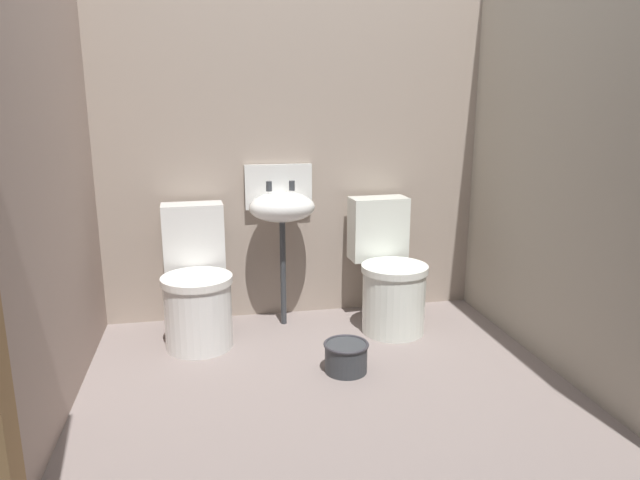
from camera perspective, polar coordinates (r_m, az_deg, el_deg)
ground_plane at (r=2.91m, az=1.11°, el=-15.67°), size 2.81×2.67×0.08m
wall_back at (r=3.70m, az=-2.70°, el=9.86°), size 2.81×0.10×2.27m
wall_left at (r=2.68m, az=-26.67°, el=6.88°), size 0.10×2.47×2.27m
wall_right at (r=3.14m, az=23.98°, el=7.98°), size 0.10×2.47×2.27m
toilet_left at (r=3.43m, az=-12.05°, el=-4.67°), size 0.42×0.61×0.78m
toilet_right at (r=3.59m, az=6.81°, el=-3.61°), size 0.42×0.61×0.78m
sink at (r=3.53m, az=-3.82°, el=3.41°), size 0.42×0.35×0.99m
bucket at (r=3.07m, az=2.59°, el=-11.38°), size 0.24×0.24×0.16m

